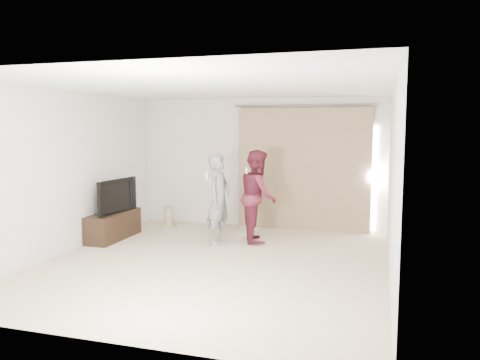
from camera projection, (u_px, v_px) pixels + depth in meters
name	position (u px, v px, depth m)	size (l,w,h in m)	color
floor	(214.00, 263.00, 7.00)	(5.50, 5.50, 0.00)	#C8B596
wall_back	(259.00, 163.00, 9.48)	(5.00, 0.04, 2.60)	beige
wall_left	(68.00, 172.00, 7.57)	(0.04, 5.50, 2.60)	beige
ceiling	(213.00, 87.00, 6.71)	(5.00, 5.50, 0.01)	white
curtain	(304.00, 169.00, 9.16)	(2.80, 0.11, 2.46)	#997B5E
tv_console	(113.00, 226.00, 8.49)	(0.44, 1.26, 0.49)	black
tv	(113.00, 196.00, 8.43)	(1.07, 0.14, 0.61)	black
scratching_post	(168.00, 219.00, 9.49)	(0.31, 0.31, 0.42)	tan
person_man	(219.00, 199.00, 8.08)	(0.45, 0.61, 1.56)	slate
person_woman	(258.00, 196.00, 8.27)	(0.85, 0.95, 1.63)	#541825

